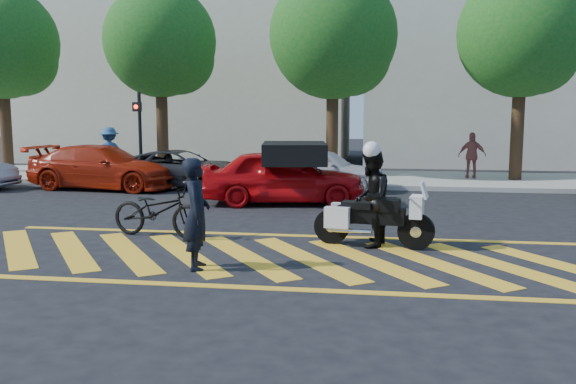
# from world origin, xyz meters

# --- Properties ---
(ground) EXTENTS (90.00, 90.00, 0.00)m
(ground) POSITION_xyz_m (0.00, 0.00, 0.00)
(ground) COLOR black
(ground) RESTS_ON ground
(sidewalk) EXTENTS (60.00, 5.00, 0.15)m
(sidewalk) POSITION_xyz_m (0.00, 12.00, 0.07)
(sidewalk) COLOR #9E998E
(sidewalk) RESTS_ON ground
(crosswalk) EXTENTS (12.33, 4.00, 0.01)m
(crosswalk) POSITION_xyz_m (-0.04, 0.00, 0.00)
(crosswalk) COLOR gold
(crosswalk) RESTS_ON ground
(building_left) EXTENTS (16.00, 8.00, 10.00)m
(building_left) POSITION_xyz_m (-8.00, 21.00, 5.00)
(building_left) COLOR beige
(building_left) RESTS_ON ground
(building_right) EXTENTS (16.00, 8.00, 11.00)m
(building_right) POSITION_xyz_m (9.00, 21.00, 5.50)
(building_right) COLOR beige
(building_right) RESTS_ON ground
(tree_far_left) EXTENTS (4.40, 4.40, 7.41)m
(tree_far_left) POSITION_xyz_m (-12.87, 12.06, 5.05)
(tree_far_left) COLOR black
(tree_far_left) RESTS_ON ground
(tree_left) EXTENTS (4.20, 4.20, 7.26)m
(tree_left) POSITION_xyz_m (-6.37, 12.06, 4.99)
(tree_left) COLOR black
(tree_left) RESTS_ON ground
(tree_center) EXTENTS (4.60, 4.60, 7.56)m
(tree_center) POSITION_xyz_m (0.13, 12.06, 5.10)
(tree_center) COLOR black
(tree_center) RESTS_ON ground
(tree_right) EXTENTS (4.40, 4.40, 7.41)m
(tree_right) POSITION_xyz_m (6.63, 12.06, 5.05)
(tree_right) COLOR black
(tree_right) RESTS_ON ground
(signal_pole) EXTENTS (0.28, 0.43, 3.20)m
(signal_pole) POSITION_xyz_m (-6.50, 9.74, 1.92)
(signal_pole) COLOR black
(signal_pole) RESTS_ON ground
(officer_bike) EXTENTS (0.57, 0.75, 1.83)m
(officer_bike) POSITION_xyz_m (-1.19, -0.95, 0.92)
(officer_bike) COLOR black
(officer_bike) RESTS_ON ground
(bicycle) EXTENTS (2.20, 1.14, 1.10)m
(bicycle) POSITION_xyz_m (-2.73, 1.38, 0.55)
(bicycle) COLOR black
(bicycle) RESTS_ON ground
(police_motorcycle) EXTENTS (2.30, 0.88, 1.02)m
(police_motorcycle) POSITION_xyz_m (1.61, 1.14, 0.55)
(police_motorcycle) COLOR black
(police_motorcycle) RESTS_ON ground
(officer_moto) EXTENTS (0.85, 1.01, 1.86)m
(officer_moto) POSITION_xyz_m (1.59, 1.13, 0.93)
(officer_moto) COLOR black
(officer_moto) RESTS_ON ground
(red_convertible) EXTENTS (4.70, 2.44, 1.53)m
(red_convertible) POSITION_xyz_m (-0.90, 6.17, 0.76)
(red_convertible) COLOR #B9080C
(red_convertible) RESTS_ON ground
(parked_left) EXTENTS (5.15, 2.48, 1.45)m
(parked_left) POSITION_xyz_m (-7.26, 8.43, 0.72)
(parked_left) COLOR #A11D09
(parked_left) RESTS_ON ground
(parked_mid_left) EXTENTS (4.69, 2.47, 1.26)m
(parked_mid_left) POSITION_xyz_m (-4.86, 9.20, 0.63)
(parked_mid_left) COLOR black
(parked_mid_left) RESTS_ON ground
(parked_mid_right) EXTENTS (4.21, 2.12, 1.37)m
(parked_mid_right) POSITION_xyz_m (-0.10, 9.20, 0.69)
(parked_mid_right) COLOR #BBBBC0
(parked_mid_right) RESTS_ON ground
(pedestrian_left) EXTENTS (1.36, 1.11, 1.84)m
(pedestrian_left) POSITION_xyz_m (-7.81, 10.14, 1.07)
(pedestrian_left) COLOR #305884
(pedestrian_left) RESTS_ON sidewalk
(pedestrian_right) EXTENTS (0.99, 0.46, 1.65)m
(pedestrian_right) POSITION_xyz_m (5.03, 12.15, 0.97)
(pedestrian_right) COLOR #944A43
(pedestrian_right) RESTS_ON sidewalk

